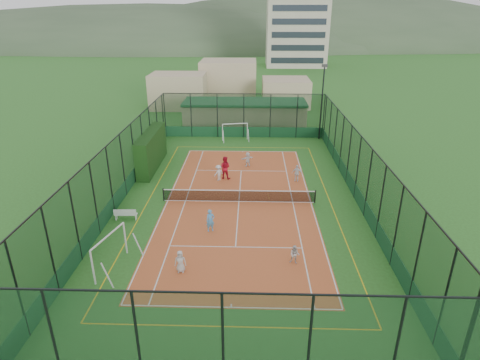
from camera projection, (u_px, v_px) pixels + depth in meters
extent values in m
plane|color=#2E6021|center=(239.00, 202.00, 30.71)|extent=(300.00, 300.00, 0.00)
cube|color=#B35A27|center=(239.00, 202.00, 30.70)|extent=(11.17, 23.97, 0.01)
cube|color=beige|center=(298.00, 4.00, 99.95)|extent=(15.00, 12.00, 30.00)
cube|color=black|center=(152.00, 150.00, 36.91)|extent=(1.14, 7.60, 3.32)
imported|color=silver|center=(180.00, 261.00, 22.24)|extent=(0.68, 0.47, 1.32)
imported|color=#4EA0DF|center=(210.00, 220.00, 26.34)|extent=(0.66, 0.55, 1.55)
imported|color=silver|center=(295.00, 255.00, 23.01)|extent=(0.66, 0.58, 1.16)
imported|color=silver|center=(219.00, 173.00, 34.28)|extent=(1.02, 0.98, 1.39)
imported|color=white|center=(297.00, 173.00, 34.07)|extent=(0.91, 0.48, 1.48)
imported|color=white|center=(248.00, 159.00, 37.47)|extent=(1.29, 0.96, 1.35)
imported|color=red|center=(225.00, 168.00, 34.55)|extent=(1.12, 0.96, 2.01)
sphere|color=#CCE033|center=(268.00, 195.00, 31.67)|extent=(0.07, 0.07, 0.07)
sphere|color=#CCE033|center=(269.00, 198.00, 31.19)|extent=(0.07, 0.07, 0.07)
sphere|color=#CCE033|center=(224.00, 197.00, 31.29)|extent=(0.07, 0.07, 0.07)
sphere|color=#CCE033|center=(280.00, 199.00, 31.11)|extent=(0.07, 0.07, 0.07)
sphere|color=#CCE033|center=(206.00, 197.00, 31.31)|extent=(0.07, 0.07, 0.07)
sphere|color=#CCE033|center=(220.00, 191.00, 32.48)|extent=(0.07, 0.07, 0.07)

